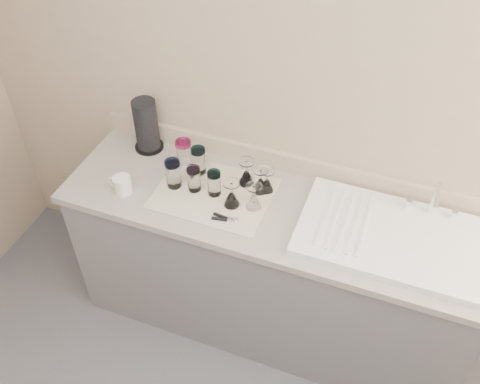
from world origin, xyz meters
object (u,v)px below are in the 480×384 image
at_px(goblet_back_right, 267,183).
at_px(goblet_front_right, 254,200).
at_px(tumbler_lavender, 214,183).
at_px(goblet_extra, 260,184).
at_px(tumbler_cyan, 199,160).
at_px(tumbler_blue, 194,179).
at_px(goblet_back_left, 246,176).
at_px(goblet_front_left, 232,197).
at_px(sink_unit, 392,236).
at_px(can_opener, 225,219).
at_px(tumbler_teal, 184,154).
at_px(white_mug, 122,185).
at_px(tumbler_magenta, 173,174).
at_px(paper_towel_roll, 146,126).

height_order(goblet_back_right, goblet_front_right, goblet_front_right).
height_order(tumbler_lavender, goblet_extra, goblet_extra).
bearing_deg(goblet_extra, tumbler_cyan, 176.35).
xyz_separation_m(tumbler_blue, goblet_back_left, (0.22, 0.13, -0.02)).
bearing_deg(goblet_front_right, tumbler_cyan, 157.96).
bearing_deg(goblet_front_left, sink_unit, 4.26).
height_order(goblet_front_right, can_opener, goblet_front_right).
bearing_deg(can_opener, goblet_back_left, 89.36).
bearing_deg(sink_unit, can_opener, -167.64).
distance_m(tumbler_teal, goblet_extra, 0.42).
height_order(sink_unit, tumbler_lavender, sink_unit).
height_order(goblet_extra, white_mug, goblet_extra).
bearing_deg(tumbler_teal, goblet_front_right, -19.41).
bearing_deg(white_mug, tumbler_magenta, 29.23).
bearing_deg(goblet_front_right, goblet_extra, 93.58).
bearing_deg(tumbler_blue, goblet_back_left, 31.11).
height_order(tumbler_cyan, paper_towel_roll, paper_towel_roll).
bearing_deg(tumbler_lavender, tumbler_blue, -176.10).
bearing_deg(tumbler_magenta, goblet_back_right, 16.65).
xyz_separation_m(tumbler_magenta, goblet_back_left, (0.32, 0.14, -0.03)).
height_order(goblet_back_left, goblet_extra, goblet_back_left).
bearing_deg(tumbler_teal, goblet_extra, -4.52).
xyz_separation_m(sink_unit, goblet_front_right, (-0.64, -0.03, 0.03)).
relative_size(goblet_front_left, goblet_front_right, 1.05).
xyz_separation_m(white_mug, paper_towel_roll, (-0.04, 0.35, 0.10)).
xyz_separation_m(tumbler_blue, goblet_extra, (0.30, 0.10, -0.02)).
bearing_deg(sink_unit, goblet_back_left, 171.32).
distance_m(tumbler_magenta, white_mug, 0.25).
height_order(goblet_back_right, white_mug, goblet_back_right).
relative_size(goblet_back_left, goblet_extra, 1.04).
bearing_deg(tumbler_cyan, tumbler_blue, -75.88).
distance_m(tumbler_teal, tumbler_lavender, 0.25).
bearing_deg(white_mug, goblet_front_right, 10.76).
relative_size(tumbler_magenta, goblet_front_right, 1.14).
bearing_deg(goblet_extra, paper_towel_roll, 170.15).
height_order(goblet_front_right, goblet_extra, goblet_extra).
bearing_deg(goblet_back_left, tumbler_teal, 179.14).
distance_m(goblet_back_right, goblet_front_left, 0.20).
xyz_separation_m(tumbler_blue, can_opener, (0.22, -0.14, -0.06)).
bearing_deg(goblet_extra, goblet_front_left, -124.23).
height_order(sink_unit, paper_towel_roll, paper_towel_roll).
height_order(tumbler_teal, goblet_front_right, tumbler_teal).
height_order(can_opener, white_mug, white_mug).
height_order(goblet_back_right, goblet_front_left, goblet_front_left).
distance_m(tumbler_lavender, goblet_front_right, 0.21).
relative_size(sink_unit, goblet_front_left, 5.92).
relative_size(tumbler_teal, goblet_back_right, 1.29).
bearing_deg(tumbler_teal, white_mug, -127.42).
bearing_deg(goblet_front_left, white_mug, -169.52).
relative_size(goblet_back_left, goblet_front_right, 1.06).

